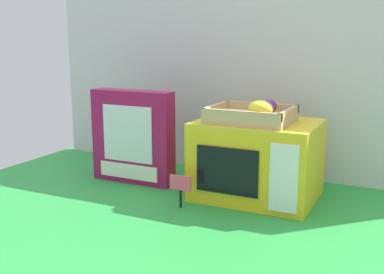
{
  "coord_description": "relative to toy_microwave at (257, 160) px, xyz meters",
  "views": [
    {
      "loc": [
        0.59,
        -1.38,
        0.5
      ],
      "look_at": [
        -0.08,
        0.0,
        0.18
      ],
      "focal_mm": 44.24,
      "sensor_mm": 36.0,
      "label": 1
    }
  ],
  "objects": [
    {
      "name": "display_back_panel",
      "position": [
        -0.14,
        0.27,
        0.28
      ],
      "size": [
        1.61,
        0.03,
        0.8
      ],
      "primitive_type": "cube",
      "color": "silver",
      "rests_on": "ground"
    },
    {
      "name": "toy_microwave",
      "position": [
        0.0,
        0.0,
        0.0
      ],
      "size": [
        0.37,
        0.29,
        0.25
      ],
      "color": "yellow",
      "rests_on": "ground"
    },
    {
      "name": "cookie_set_box",
      "position": [
        -0.44,
        -0.03,
        0.04
      ],
      "size": [
        0.3,
        0.07,
        0.32
      ],
      "color": "#99144C",
      "rests_on": "ground"
    },
    {
      "name": "ground_plane",
      "position": [
        -0.14,
        -0.02,
        -0.12
      ],
      "size": [
        1.7,
        1.7,
        0.0
      ],
      "primitive_type": "plane",
      "color": "green",
      "rests_on": "ground"
    },
    {
      "name": "food_groups_crate",
      "position": [
        -0.0,
        -0.03,
        0.15
      ],
      "size": [
        0.25,
        0.2,
        0.07
      ],
      "color": "tan",
      "rests_on": "toy_microwave"
    },
    {
      "name": "price_sign",
      "position": [
        -0.17,
        -0.2,
        -0.06
      ],
      "size": [
        0.07,
        0.01,
        0.1
      ],
      "color": "black",
      "rests_on": "ground"
    }
  ]
}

